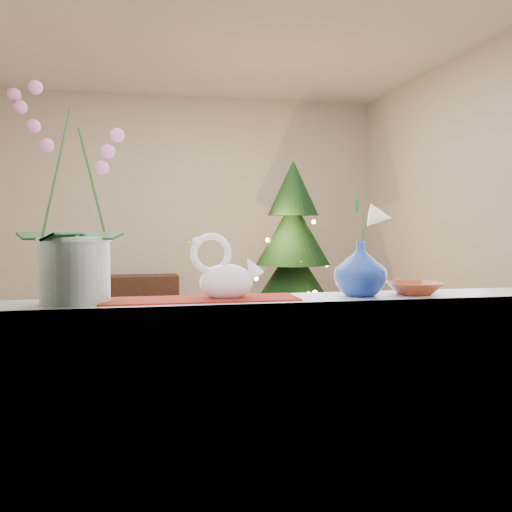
{
  "coord_description": "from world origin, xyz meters",
  "views": [
    {
      "loc": [
        -0.59,
        -4.39,
        1.19
      ],
      "look_at": [
        0.02,
        -1.4,
        1.02
      ],
      "focal_mm": 40.0,
      "sensor_mm": 36.0,
      "label": 1
    }
  ],
  "objects": [
    {
      "name": "window_apron",
      "position": [
        0.0,
        -2.46,
        0.44
      ],
      "size": [
        2.2,
        0.08,
        0.88
      ],
      "primitive_type": "cube",
      "color": "white",
      "rests_on": "ground"
    },
    {
      "name": "ceiling",
      "position": [
        0.0,
        0.0,
        2.7
      ],
      "size": [
        5.0,
        5.0,
        0.0
      ],
      "primitive_type": "plane",
      "color": "white",
      "rests_on": "wall_back"
    },
    {
      "name": "wall_right",
      "position": [
        2.25,
        0.0,
        1.35
      ],
      "size": [
        0.1,
        5.0,
        2.7
      ],
      "primitive_type": "cube",
      "color": "beige",
      "rests_on": "ground"
    },
    {
      "name": "amber_dish",
      "position": [
        0.44,
        -2.38,
        0.94
      ],
      "size": [
        0.17,
        0.17,
        0.04
      ],
      "primitive_type": "imported",
      "rotation": [
        0.0,
        0.0,
        -0.0
      ],
      "color": "#913A1B",
      "rests_on": "windowsill"
    },
    {
      "name": "orchid_pot",
      "position": [
        -0.81,
        -2.36,
        1.3
      ],
      "size": [
        0.31,
        0.31,
        0.75
      ],
      "primitive_type": null,
      "rotation": [
        0.0,
        0.0,
        0.22
      ],
      "color": "white",
      "rests_on": "windowsill"
    },
    {
      "name": "xmas_tree",
      "position": [
        0.95,
        1.24,
        0.92
      ],
      "size": [
        1.26,
        1.26,
        1.83
      ],
      "primitive_type": null,
      "rotation": [
        0.0,
        0.0,
        0.31
      ],
      "color": "black",
      "rests_on": "ground"
    },
    {
      "name": "side_table",
      "position": [
        -0.57,
        2.14,
        0.3
      ],
      "size": [
        0.81,
        0.41,
        0.61
      ],
      "primitive_type": "cube",
      "rotation": [
        0.0,
        0.0,
        0.01
      ],
      "color": "black",
      "rests_on": "ground"
    },
    {
      "name": "swan",
      "position": [
        -0.29,
        -2.36,
        1.03
      ],
      "size": [
        0.28,
        0.17,
        0.22
      ],
      "primitive_type": null,
      "rotation": [
        0.0,
        0.0,
        -0.2
      ],
      "color": "white",
      "rests_on": "windowsill"
    },
    {
      "name": "ground",
      "position": [
        0.0,
        0.0,
        0.0
      ],
      "size": [
        5.0,
        5.0,
        0.0
      ],
      "primitive_type": "plane",
      "color": "#332214",
      "rests_on": "ground"
    },
    {
      "name": "windowsill",
      "position": [
        0.0,
        -2.37,
        0.9
      ],
      "size": [
        2.2,
        0.26,
        0.04
      ],
      "primitive_type": "cube",
      "color": "white",
      "rests_on": "window_apron"
    },
    {
      "name": "wall_front",
      "position": [
        0.0,
        -2.5,
        1.35
      ],
      "size": [
        4.5,
        0.1,
        2.7
      ],
      "primitive_type": "cube",
      "color": "beige",
      "rests_on": "ground"
    },
    {
      "name": "paperweight",
      "position": [
        0.23,
        -2.39,
        0.95
      ],
      "size": [
        0.08,
        0.08,
        0.06
      ],
      "primitive_type": "sphere",
      "rotation": [
        0.0,
        0.0,
        -0.22
      ],
      "color": "silver",
      "rests_on": "windowsill"
    },
    {
      "name": "runner",
      "position": [
        -0.38,
        -2.37,
        0.92
      ],
      "size": [
        0.7,
        0.2,
        0.01
      ],
      "primitive_type": "cube",
      "color": "maroon",
      "rests_on": "windowsill"
    },
    {
      "name": "window_frame",
      "position": [
        0.0,
        -2.47,
        1.7
      ],
      "size": [
        2.22,
        0.06,
        1.6
      ],
      "primitive_type": null,
      "color": "white",
      "rests_on": "windowsill"
    },
    {
      "name": "lily",
      "position": [
        0.22,
        -2.37,
        1.24
      ],
      "size": [
        0.13,
        0.07,
        0.18
      ],
      "primitive_type": null,
      "color": "white",
      "rests_on": "blue_vase"
    },
    {
      "name": "wall_back",
      "position": [
        0.0,
        2.5,
        1.35
      ],
      "size": [
        4.5,
        0.1,
        2.7
      ],
      "primitive_type": "cube",
      "color": "beige",
      "rests_on": "ground"
    },
    {
      "name": "blue_vase",
      "position": [
        0.22,
        -2.37,
        1.04
      ],
      "size": [
        0.3,
        0.3,
        0.24
      ],
      "primitive_type": "imported",
      "rotation": [
        0.0,
        0.0,
        0.42
      ],
      "color": "navy",
      "rests_on": "windowsill"
    }
  ]
}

